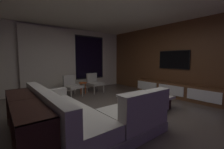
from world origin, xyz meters
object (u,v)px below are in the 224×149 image
sectional_couch (82,116)px  book_stack_on_coffee_table (147,95)px  media_console (175,90)px  accent_chair_near_window (94,82)px  mounted_tv (174,60)px  console_table_behind_couch (25,120)px  side_stool (83,85)px  accent_chair_by_curtain (71,85)px  coffee_table (145,101)px

sectional_couch → book_stack_on_coffee_table: (1.97, 0.01, 0.11)m
media_console → accent_chair_near_window: bearing=125.8°
mounted_tv → book_stack_on_coffee_table: bearing=-169.3°
accent_chair_near_window → console_table_behind_couch: accent_chair_near_window is taller
console_table_behind_couch → media_console: bearing=0.7°
book_stack_on_coffee_table → side_stool: side_stool is taller
accent_chair_by_curtain → mounted_tv: mounted_tv is taller
book_stack_on_coffee_table → accent_chair_near_window: 2.72m
media_console → console_table_behind_couch: console_table_behind_couch is taller
side_stool → accent_chair_near_window: bearing=4.0°
accent_chair_by_curtain → side_stool: accent_chair_by_curtain is taller
media_console → mounted_tv: bearing=47.5°
sectional_couch → side_stool: (1.40, 2.70, 0.08)m
side_stool → mounted_tv: bearing=-42.2°
sectional_couch → side_stool: size_ratio=5.43×
sectional_couch → mounted_tv: bearing=5.6°
mounted_tv → console_table_behind_couch: size_ratio=0.55×
book_stack_on_coffee_table → accent_chair_near_window: size_ratio=0.33×
media_console → mounted_tv: mounted_tv is taller
coffee_table → mounted_tv: mounted_tv is taller
side_stool → mounted_tv: 3.58m
accent_chair_near_window → mounted_tv: 3.23m
side_stool → console_table_behind_couch: bearing=-132.0°
coffee_table → console_table_behind_couch: size_ratio=0.55×
book_stack_on_coffee_table → media_console: media_console is taller
sectional_couch → coffee_table: 2.00m
mounted_tv → sectional_couch: bearing=-174.4°
book_stack_on_coffee_table → accent_chair_by_curtain: (-1.06, 2.64, 0.03)m
mounted_tv → accent_chair_by_curtain: bearing=143.2°
accent_chair_by_curtain → side_stool: size_ratio=1.70×
sectional_couch → accent_chair_near_window: sectional_couch is taller
side_stool → coffee_table: bearing=-77.0°
coffee_table → accent_chair_by_curtain: (-1.08, 2.55, 0.25)m
accent_chair_by_curtain → coffee_table: bearing=-67.0°
coffee_table → media_console: size_ratio=0.37×
book_stack_on_coffee_table → media_console: 1.81m
sectional_couch → accent_chair_by_curtain: 2.81m
media_console → mounted_tv: size_ratio=2.67×
sectional_couch → side_stool: sectional_couch is taller
accent_chair_near_window → console_table_behind_couch: bearing=-137.5°
accent_chair_near_window → accent_chair_by_curtain: 1.02m
coffee_table → media_console: media_console is taller
accent_chair_by_curtain → side_stool: bearing=4.8°
coffee_table → accent_chair_near_window: accent_chair_near_window is taller
coffee_table → console_table_behind_couch: 2.92m
book_stack_on_coffee_table → accent_chair_near_window: (-0.05, 2.72, 0.03)m
coffee_table → accent_chair_near_window: 2.64m
book_stack_on_coffee_table → accent_chair_by_curtain: bearing=111.9°
sectional_couch → media_console: (3.77, 0.19, -0.04)m
book_stack_on_coffee_table → sectional_couch: bearing=-179.6°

